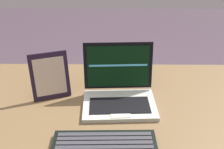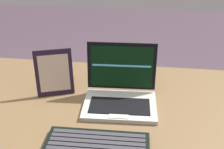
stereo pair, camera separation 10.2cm
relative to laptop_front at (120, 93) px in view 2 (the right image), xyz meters
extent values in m
cube|color=brown|center=(0.10, -0.01, -0.07)|extent=(1.72, 0.70, 0.04)
cylinder|color=black|center=(-0.70, 0.28, -0.44)|extent=(0.07, 0.07, 0.70)
cube|color=beige|center=(0.00, -0.03, -0.04)|extent=(0.30, 0.22, 0.02)
cube|color=black|center=(0.00, -0.05, -0.03)|extent=(0.24, 0.12, 0.00)
cube|color=beige|center=(0.01, -0.11, -0.03)|extent=(0.08, 0.04, 0.00)
cube|color=black|center=(0.00, 0.08, 0.08)|extent=(0.29, 0.05, 0.20)
cube|color=black|center=(0.00, 0.07, 0.08)|extent=(0.26, 0.04, 0.17)
cube|color=#59CCF2|center=(0.00, 0.07, 0.09)|extent=(0.24, 0.01, 0.01)
cube|color=black|center=(-0.05, -0.26, -0.04)|extent=(0.35, 0.14, 0.02)
cube|color=#38383D|center=(-0.05, -0.29, -0.02)|extent=(0.32, 0.02, 0.00)
cube|color=#38383D|center=(-0.05, -0.26, -0.02)|extent=(0.32, 0.02, 0.00)
cube|color=#38383D|center=(-0.05, -0.24, -0.02)|extent=(0.32, 0.02, 0.00)
cube|color=#38383D|center=(-0.05, -0.22, -0.02)|extent=(0.32, 0.02, 0.00)
cube|color=black|center=(-0.28, 0.04, 0.05)|extent=(0.16, 0.10, 0.19)
cube|color=#C9B398|center=(-0.28, 0.04, 0.05)|extent=(0.13, 0.07, 0.15)
cube|color=black|center=(-0.29, 0.07, -0.03)|extent=(0.02, 0.02, 0.03)
camera|label=1|loc=(-0.02, -0.94, 0.61)|focal=44.19mm
camera|label=2|loc=(0.08, -0.93, 0.61)|focal=44.19mm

